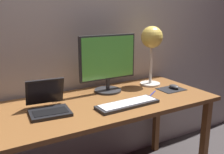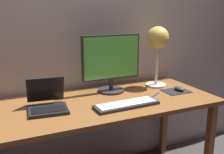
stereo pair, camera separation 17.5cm
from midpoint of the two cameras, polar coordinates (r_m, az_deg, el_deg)
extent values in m
cube|color=#A8A099|center=(2.10, -3.82, 12.82)|extent=(4.80, 0.06, 2.60)
cube|color=brown|center=(1.84, 0.92, -5.69)|extent=(1.60, 0.70, 0.03)
cube|color=brown|center=(2.20, 22.69, -13.95)|extent=(0.05, 0.05, 0.71)
cube|color=brown|center=(2.58, 13.23, -8.86)|extent=(0.05, 0.05, 0.71)
cylinder|color=#28282B|center=(2.04, 2.24, -2.96)|extent=(0.21, 0.21, 0.01)
cylinder|color=#28282B|center=(2.03, 2.25, -1.61)|extent=(0.03, 0.03, 0.09)
cube|color=#28282B|center=(1.98, 2.31, 4.31)|extent=(0.47, 0.03, 0.34)
cube|color=#59C64C|center=(1.97, 2.54, 4.23)|extent=(0.44, 0.00, 0.32)
cube|color=#28282B|center=(1.74, 6.10, -6.12)|extent=(0.44, 0.16, 0.02)
cube|color=silver|center=(1.74, 6.12, -5.75)|extent=(0.41, 0.13, 0.01)
cube|color=black|center=(1.67, -10.85, -7.19)|extent=(0.26, 0.21, 0.02)
cube|color=black|center=(1.66, -10.80, -7.02)|extent=(0.21, 0.12, 0.00)
cube|color=black|center=(1.76, -11.61, -2.70)|extent=(0.25, 0.10, 0.18)
cube|color=black|center=(1.76, -11.61, -2.70)|extent=(0.22, 0.09, 0.15)
cylinder|color=beige|center=(2.23, 11.77, -1.74)|extent=(0.17, 0.17, 0.01)
cylinder|color=silver|center=(2.19, 12.02, 2.89)|extent=(0.02, 0.02, 0.35)
sphere|color=gold|center=(2.16, 12.32, 8.41)|extent=(0.18, 0.18, 0.18)
sphere|color=#FFEAB2|center=(2.16, 12.41, 7.20)|extent=(0.06, 0.06, 0.06)
cube|color=black|center=(2.12, 16.15, -3.02)|extent=(0.20, 0.16, 0.00)
ellipsoid|color=#38383A|center=(2.14, 16.79, -2.46)|extent=(0.06, 0.10, 0.03)
cylinder|color=#2633A5|center=(1.99, 11.96, -3.88)|extent=(0.12, 0.09, 0.01)
camera|label=1|loc=(0.09, -87.15, 0.74)|focal=41.87mm
camera|label=2|loc=(0.09, 92.85, -0.74)|focal=41.87mm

